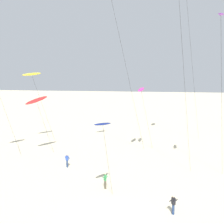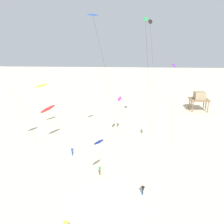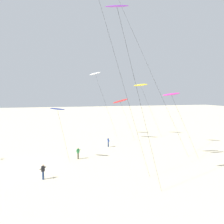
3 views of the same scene
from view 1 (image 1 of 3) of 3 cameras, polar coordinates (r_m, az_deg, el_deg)
name	(u,v)px [view 1 (image 1 of 3)]	position (r m, az deg, el deg)	size (l,w,h in m)	color
ground_plane	(112,221)	(25.88, -0.08, -19.55)	(260.00, 260.00, 0.00)	beige
kite_navy	(103,125)	(27.21, -1.72, -2.38)	(1.59, 2.58, 7.30)	navy
kite_purple	(221,19)	(32.36, 19.54, 15.89)	(2.14, 5.04, 17.31)	purple
kite_red	(36,100)	(42.09, -13.82, 2.09)	(2.69, 4.17, 8.41)	red
kite_magenta	(141,90)	(42.06, 5.44, 4.08)	(2.19, 4.93, 9.44)	#D8339E
kite_yellow	(32,74)	(48.02, -14.64, 6.76)	(3.23, 5.64, 11.37)	yellow
kite_flyer_nearest	(105,180)	(31.51, -1.27, -12.51)	(0.64, 0.66, 1.67)	#4C4738
kite_flyer_middle	(67,160)	(38.19, -8.33, -8.83)	(0.55, 0.53, 1.67)	navy
kite_flyer_furthest	(173,204)	(26.97, 11.30, -16.40)	(0.71, 0.72, 1.67)	navy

